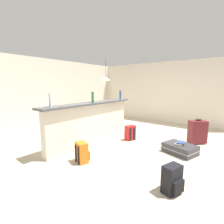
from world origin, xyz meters
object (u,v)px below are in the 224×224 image
(suitcase_upright_maroon, at_px, (197,132))
(backpack_black, at_px, (172,180))
(backpack_red, at_px, (130,133))
(book_stack, at_px, (180,143))
(pendant_lamp, at_px, (106,79))
(backpack_orange, at_px, (82,153))
(suitcase_flat_charcoal, at_px, (180,149))
(dining_chair_far_side, at_px, (95,111))
(dining_table, at_px, (105,109))
(dining_chair_near_partition, at_px, (116,114))
(bottle_clear, at_px, (50,100))
(bottle_green, at_px, (93,97))
(bottle_blue, at_px, (120,95))

(suitcase_upright_maroon, distance_m, backpack_black, 2.53)
(backpack_red, distance_m, book_stack, 1.44)
(pendant_lamp, bearing_deg, suitcase_upright_maroon, -90.58)
(suitcase_upright_maroon, height_order, backpack_orange, suitcase_upright_maroon)
(suitcase_flat_charcoal, relative_size, backpack_orange, 2.11)
(dining_chair_far_side, relative_size, backpack_black, 2.21)
(dining_table, bearing_deg, backpack_orange, -147.76)
(backpack_black, bearing_deg, dining_chair_near_partition, 49.69)
(bottle_clear, relative_size, backpack_orange, 0.71)
(bottle_clear, bearing_deg, backpack_black, -80.10)
(backpack_orange, height_order, backpack_black, same)
(dining_table, bearing_deg, dining_chair_near_partition, -93.38)
(book_stack, bearing_deg, suitcase_flat_charcoal, -2.84)
(dining_chair_near_partition, bearing_deg, backpack_orange, -156.66)
(bottle_green, bearing_deg, pendant_lamp, 30.72)
(suitcase_upright_maroon, xyz_separation_m, book_stack, (-0.98, 0.16, -0.08))
(bottle_clear, relative_size, dining_chair_near_partition, 0.32)
(book_stack, bearing_deg, backpack_orange, 139.54)
(backpack_orange, height_order, book_stack, backpack_orange)
(bottle_blue, relative_size, dining_chair_near_partition, 0.30)
(backpack_red, bearing_deg, suitcase_flat_charcoal, -94.11)
(bottle_clear, xyz_separation_m, bottle_blue, (2.44, -0.02, -0.01))
(pendant_lamp, xyz_separation_m, backpack_orange, (-2.71, -1.65, -1.60))
(backpack_black, bearing_deg, dining_table, 54.08)
(dining_chair_near_partition, relative_size, book_stack, 3.38)
(suitcase_upright_maroon, bearing_deg, pendant_lamp, 89.42)
(bottle_green, bearing_deg, bottle_clear, 179.27)
(backpack_red, bearing_deg, pendant_lamp, 61.84)
(bottle_blue, height_order, suitcase_flat_charcoal, bottle_blue)
(suitcase_flat_charcoal, xyz_separation_m, backpack_black, (-1.56, -0.35, 0.09))
(dining_chair_far_side, xyz_separation_m, backpack_orange, (-2.72, -2.26, -0.31))
(book_stack, bearing_deg, dining_chair_far_side, 74.49)
(dining_table, relative_size, suitcase_upright_maroon, 1.64)
(bottle_green, bearing_deg, backpack_black, -108.22)
(pendant_lamp, distance_m, suitcase_upright_maroon, 3.57)
(dining_chair_far_side, xyz_separation_m, suitcase_flat_charcoal, (-1.01, -3.71, -0.41))
(bottle_green, xyz_separation_m, backpack_red, (0.87, -0.62, -1.05))
(bottle_green, bearing_deg, book_stack, -70.01)
(dining_table, bearing_deg, suitcase_flat_charcoal, -107.14)
(bottle_blue, xyz_separation_m, suitcase_upright_maroon, (0.50, -2.20, -0.93))
(backpack_orange, bearing_deg, book_stack, -40.46)
(bottle_clear, distance_m, backpack_black, 2.67)
(bottle_blue, height_order, pendant_lamp, pendant_lamp)
(suitcase_upright_maroon, relative_size, backpack_black, 1.60)
(pendant_lamp, relative_size, book_stack, 2.96)
(backpack_orange, bearing_deg, suitcase_flat_charcoal, -40.13)
(bottle_green, relative_size, book_stack, 1.02)
(backpack_black, height_order, book_stack, backpack_black)
(bottle_blue, bearing_deg, bottle_green, 179.72)
(dining_chair_near_partition, height_order, book_stack, dining_chair_near_partition)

